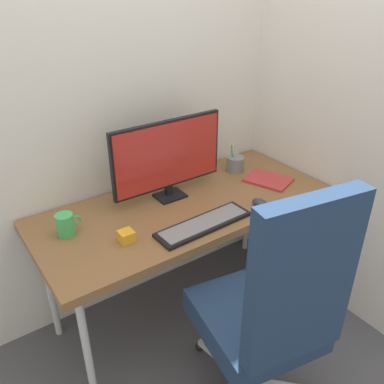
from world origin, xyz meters
name	(u,v)px	position (x,y,z in m)	size (l,w,h in m)	color
ground_plane	(187,308)	(0.00, 0.00, 0.00)	(8.00, 8.00, 0.00)	#4C4C51
wall_back	(143,50)	(0.00, 0.36, 1.40)	(2.45, 0.04, 2.80)	silver
wall_side_right	(330,48)	(0.78, -0.13, 1.40)	(0.04, 1.60, 2.80)	silver
desk	(186,212)	(0.00, 0.00, 0.66)	(1.51, 0.66, 0.71)	brown
office_chair	(270,312)	(-0.08, -0.69, 0.59)	(0.65, 0.65, 1.16)	black
monitor	(168,156)	(-0.02, 0.12, 0.93)	(0.61, 0.12, 0.41)	black
keyboard	(204,224)	(-0.04, -0.21, 0.72)	(0.48, 0.15, 0.02)	black
mouse	(260,203)	(0.29, -0.23, 0.73)	(0.06, 0.09, 0.04)	#333338
pen_holder	(235,164)	(0.45, 0.15, 0.75)	(0.10, 0.10, 0.17)	slate
notebook	(268,180)	(0.52, -0.05, 0.71)	(0.18, 0.24, 0.01)	#B23333
coffee_mug	(66,225)	(-0.58, 0.08, 0.76)	(0.11, 0.08, 0.10)	#3FAD59
desk_clamp_accessory	(126,236)	(-0.39, -0.12, 0.73)	(0.06, 0.06, 0.05)	orange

